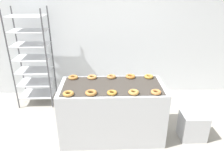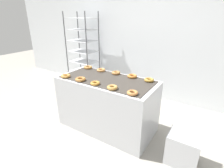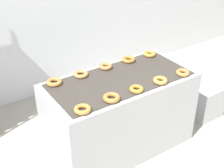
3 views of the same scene
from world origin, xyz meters
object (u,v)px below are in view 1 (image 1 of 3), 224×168
object	(u,v)px
donut_near_right	(134,92)
donut_far_leftmost	(73,77)
glaze_bin	(193,126)
donut_near_center	(112,93)
donut_near_leftmost	(68,94)
donut_far_right	(130,76)
fryer_machine	(112,111)
baking_rack_cart	(32,58)
donut_far_rightmost	(149,77)
donut_near_left	(91,93)
donut_far_left	(92,77)
donut_far_center	(112,77)
donut_near_rightmost	(156,92)

from	to	relation	value
donut_near_right	donut_far_leftmost	bearing A→B (deg)	147.95
glaze_bin	donut_near_center	distance (m)	1.39
donut_near_leftmost	donut_far_right	distance (m)	1.02
fryer_machine	baking_rack_cart	world-z (taller)	baking_rack_cart
donut_near_leftmost	donut_far_rightmost	size ratio (longest dim) A/B	1.03
donut_near_left	donut_far_leftmost	size ratio (longest dim) A/B	1.04
donut_near_left	donut_far_left	bearing A→B (deg)	91.37
baking_rack_cart	donut_near_leftmost	distance (m)	1.60
baking_rack_cart	donut_far_center	size ratio (longest dim) A/B	12.99
donut_far_right	donut_far_leftmost	bearing A→B (deg)	-179.78
fryer_machine	donut_far_center	bearing A→B (deg)	89.16
donut_near_leftmost	donut_near_rightmost	world-z (taller)	same
donut_near_rightmost	donut_far_left	distance (m)	1.01
baking_rack_cart	donut_near_leftmost	world-z (taller)	baking_rack_cart
glaze_bin	donut_far_rightmost	size ratio (longest dim) A/B	2.94
glaze_bin	donut_near_right	xyz separation A→B (m)	(-0.94, -0.15, 0.66)
fryer_machine	donut_far_left	world-z (taller)	donut_far_left
fryer_machine	donut_near_leftmost	xyz separation A→B (m)	(-0.57, -0.27, 0.44)
fryer_machine	donut_far_right	bearing A→B (deg)	42.65
glaze_bin	donut_near_leftmost	xyz separation A→B (m)	(-1.78, -0.15, 0.66)
donut_near_right	donut_far_center	bearing A→B (deg)	116.52
fryer_machine	baking_rack_cart	size ratio (longest dim) A/B	0.83
fryer_machine	donut_far_right	xyz separation A→B (m)	(0.29, 0.27, 0.44)
donut_near_leftmost	baking_rack_cart	bearing A→B (deg)	121.91
donut_near_leftmost	glaze_bin	bearing A→B (deg)	4.87
donut_near_left	donut_far_center	world-z (taller)	donut_near_left
donut_far_center	donut_far_leftmost	bearing A→B (deg)	-179.54
donut_near_right	glaze_bin	bearing A→B (deg)	8.94
donut_near_leftmost	donut_far_center	size ratio (longest dim) A/B	1.03
donut_near_right	donut_near_rightmost	bearing A→B (deg)	-0.77
donut_near_leftmost	donut_far_left	distance (m)	0.60
donut_near_rightmost	fryer_machine	bearing A→B (deg)	154.29
donut_near_left	donut_near_right	distance (m)	0.55
fryer_machine	donut_far_leftmost	distance (m)	0.77
donut_near_rightmost	donut_near_left	bearing A→B (deg)	179.35
donut_near_leftmost	donut_near_center	world-z (taller)	donut_near_leftmost
donut_near_leftmost	donut_far_leftmost	bearing A→B (deg)	90.51
donut_near_center	glaze_bin	bearing A→B (deg)	6.73
baking_rack_cart	donut_far_center	distance (m)	1.64
donut_near_center	donut_near_left	bearing A→B (deg)	179.60
glaze_bin	donut_far_leftmost	size ratio (longest dim) A/B	2.78
donut_near_right	donut_far_rightmost	distance (m)	0.60
donut_near_leftmost	donut_far_center	world-z (taller)	donut_far_center
donut_far_leftmost	donut_far_rightmost	bearing A→B (deg)	-0.72
donut_far_center	donut_far_rightmost	bearing A→B (deg)	-1.93
donut_far_leftmost	fryer_machine	bearing A→B (deg)	-24.62
donut_near_left	donut_near_center	xyz separation A→B (m)	(0.27, -0.00, -0.00)
donut_near_center	donut_far_right	xyz separation A→B (m)	(0.30, 0.53, 0.00)
donut_near_rightmost	donut_far_right	xyz separation A→B (m)	(-0.27, 0.54, 0.00)
baking_rack_cart	donut_near_leftmost	bearing A→B (deg)	-58.09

